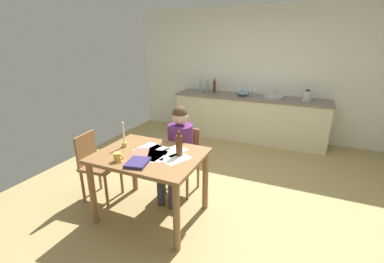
{
  "coord_description": "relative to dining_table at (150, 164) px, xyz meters",
  "views": [
    {
      "loc": [
        1.04,
        -2.98,
        1.97
      ],
      "look_at": [
        -0.26,
        -0.05,
        0.85
      ],
      "focal_mm": 24.7,
      "sensor_mm": 36.0,
      "label": 1
    }
  ],
  "objects": [
    {
      "name": "bottle_vinegar",
      "position": [
        -0.49,
        3.07,
        0.34
      ],
      "size": [
        0.07,
        0.07,
        0.25
      ],
      "color": "#8C999E",
      "rests_on": "kitchen_counter"
    },
    {
      "name": "wine_glass_by_kettle",
      "position": [
        0.42,
        3.14,
        0.34
      ],
      "size": [
        0.07,
        0.07,
        0.15
      ],
      "color": "silver",
      "rests_on": "kitchen_counter"
    },
    {
      "name": "bottle_wine_red",
      "position": [
        -0.33,
        3.08,
        0.36
      ],
      "size": [
        0.07,
        0.07,
        0.29
      ],
      "color": "#593319",
      "rests_on": "kitchen_counter"
    },
    {
      "name": "wall_back",
      "position": [
        0.46,
        3.35,
        0.64
      ],
      "size": [
        5.2,
        0.12,
        2.6
      ],
      "primitive_type": "cube",
      "color": "silver",
      "rests_on": "ground"
    },
    {
      "name": "stovetop_kettle",
      "position": [
        1.5,
        2.99,
        0.33
      ],
      "size": [
        0.18,
        0.18,
        0.22
      ],
      "color": "#B7BABF",
      "rests_on": "kitchen_counter"
    },
    {
      "name": "book_magazine",
      "position": [
        0.03,
        -0.26,
        0.14
      ],
      "size": [
        0.25,
        0.29,
        0.03
      ],
      "primitive_type": "cube",
      "rotation": [
        0.0,
        0.0,
        0.21
      ],
      "color": "navy",
      "rests_on": "dining_table"
    },
    {
      "name": "candlestick",
      "position": [
        -0.37,
        0.06,
        0.21
      ],
      "size": [
        0.06,
        0.06,
        0.3
      ],
      "color": "gold",
      "rests_on": "dining_table"
    },
    {
      "name": "chair_side_empty",
      "position": [
        -0.84,
        0.04,
        -0.18
      ],
      "size": [
        0.44,
        0.44,
        0.87
      ],
      "color": "olive",
      "rests_on": "ground"
    },
    {
      "name": "bottle_oil",
      "position": [
        -0.59,
        2.94,
        0.37
      ],
      "size": [
        0.06,
        0.06,
        0.31
      ],
      "color": "#8C999E",
      "rests_on": "kitchen_counter"
    },
    {
      "name": "dining_table",
      "position": [
        0.0,
        0.0,
        0.0
      ],
      "size": [
        1.15,
        0.88,
        0.79
      ],
      "color": "olive",
      "rests_on": "ground"
    },
    {
      "name": "sink_unit",
      "position": [
        0.9,
        2.99,
        0.26
      ],
      "size": [
        0.36,
        0.36,
        0.24
      ],
      "color": "#B2B7BC",
      "rests_on": "kitchen_counter"
    },
    {
      "name": "wine_glass_near_sink",
      "position": [
        0.52,
        3.14,
        0.34
      ],
      "size": [
        0.07,
        0.07,
        0.15
      ],
      "color": "silver",
      "rests_on": "kitchen_counter"
    },
    {
      "name": "book_cookery",
      "position": [
        -0.08,
        -0.06,
        0.14
      ],
      "size": [
        0.26,
        0.3,
        0.03
      ],
      "primitive_type": "cube",
      "rotation": [
        0.0,
        0.0,
        0.46
      ],
      "color": "#A55D4A",
      "rests_on": "dining_table"
    },
    {
      "name": "wine_bottle_on_table",
      "position": [
        0.32,
        0.1,
        0.24
      ],
      "size": [
        0.07,
        0.07,
        0.28
      ],
      "color": "#593319",
      "rests_on": "dining_table"
    },
    {
      "name": "kitchen_counter",
      "position": [
        0.46,
        2.99,
        -0.21
      ],
      "size": [
        3.01,
        0.64,
        0.9
      ],
      "color": "beige",
      "rests_on": "ground"
    },
    {
      "name": "paper_receipt",
      "position": [
        0.32,
        0.0,
        0.13
      ],
      "size": [
        0.31,
        0.36,
        0.0
      ],
      "primitive_type": "cube",
      "rotation": [
        0.0,
        0.0,
        -0.43
      ],
      "color": "white",
      "rests_on": "dining_table"
    },
    {
      "name": "paper_bill",
      "position": [
        0.21,
        0.17,
        0.13
      ],
      "size": [
        0.29,
        0.34,
        0.0
      ],
      "primitive_type": "cube",
      "rotation": [
        0.0,
        0.0,
        -0.29
      ],
      "color": "white",
      "rests_on": "dining_table"
    },
    {
      "name": "person_seated",
      "position": [
        0.08,
        0.53,
        0.02
      ],
      "size": [
        0.33,
        0.6,
        1.19
      ],
      "color": "#592666",
      "rests_on": "ground"
    },
    {
      "name": "coffee_mug",
      "position": [
        -0.2,
        -0.29,
        0.17
      ],
      "size": [
        0.11,
        0.08,
        0.09
      ],
      "color": "#F2CC4C",
      "rests_on": "dining_table"
    },
    {
      "name": "paper_flyer",
      "position": [
        0.06,
        -0.03,
        0.13
      ],
      "size": [
        0.23,
        0.31,
        0.0
      ],
      "primitive_type": "cube",
      "rotation": [
        0.0,
        0.0,
        -0.05
      ],
      "color": "white",
      "rests_on": "dining_table"
    },
    {
      "name": "paper_notice",
      "position": [
        0.09,
        -0.02,
        0.13
      ],
      "size": [
        0.28,
        0.34,
        0.0
      ],
      "primitive_type": "cube",
      "rotation": [
        0.0,
        0.0,
        0.25
      ],
      "color": "white",
      "rests_on": "dining_table"
    },
    {
      "name": "paper_envelope",
      "position": [
        -0.1,
        0.13,
        0.13
      ],
      "size": [
        0.26,
        0.33,
        0.0
      ],
      "primitive_type": "cube",
      "rotation": [
        0.0,
        0.0,
        -0.17
      ],
      "color": "white",
      "rests_on": "dining_table"
    },
    {
      "name": "chair_at_table",
      "position": [
        0.08,
        0.68,
        -0.19
      ],
      "size": [
        0.41,
        0.41,
        0.86
      ],
      "color": "olive",
      "rests_on": "ground"
    },
    {
      "name": "mixing_bowl",
      "position": [
        0.31,
        2.97,
        0.29
      ],
      "size": [
        0.23,
        0.23,
        0.1
      ],
      "primitive_type": "ellipsoid",
      "color": "#668C99",
      "rests_on": "kitchen_counter"
    },
    {
      "name": "wine_glass_back_left",
      "position": [
        0.31,
        3.14,
        0.34
      ],
      "size": [
        0.07,
        0.07,
        0.15
      ],
      "color": "silver",
      "rests_on": "kitchen_counter"
    },
    {
      "name": "wine_glass_back_right",
      "position": [
        0.2,
        3.14,
        0.34
      ],
      "size": [
        0.07,
        0.07,
        0.15
      ],
      "color": "silver",
      "rests_on": "kitchen_counter"
    },
    {
      "name": "ground_plane",
      "position": [
        0.46,
        0.75,
        -0.68
      ],
      "size": [
        5.2,
        5.2,
        0.04
      ],
      "primitive_type": "cube",
      "color": "tan"
    },
    {
      "name": "paper_letter",
      "position": [
        0.01,
        0.11,
        0.13
      ],
      "size": [
        0.26,
        0.33,
        0.0
      ],
      "primitive_type": "cube",
      "rotation": [
        0.0,
        0.0,
        -0.2
      ],
      "color": "white",
      "rests_on": "dining_table"
    }
  ]
}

